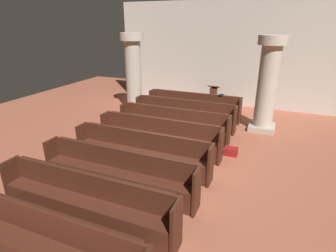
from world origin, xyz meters
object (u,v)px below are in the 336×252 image
(pillar_aisle_side, at_px, (268,83))
(pillar_far_side, at_px, (133,72))
(pew_row_4, at_px, (141,150))
(lectern, at_px, (213,99))
(pew_row_2, at_px, (173,123))
(pew_row_5, at_px, (118,171))
(pew_row_6, at_px, (85,199))
(hymn_book, at_px, (221,95))
(pew_row_7, at_px, (37,240))
(pew_row_1, at_px, (184,113))
(pew_row_3, at_px, (159,135))
(kneeler_box_red, at_px, (231,151))
(pew_row_0, at_px, (194,105))

(pillar_aisle_side, distance_m, pillar_far_side, 5.29)
(pew_row_4, relative_size, lectern, 3.42)
(pew_row_2, height_order, pew_row_5, same)
(pew_row_6, bearing_deg, pew_row_5, 90.00)
(pew_row_4, xyz_separation_m, pillar_far_side, (-2.62, 4.34, 1.15))
(pillar_aisle_side, height_order, hymn_book, pillar_aisle_side)
(pew_row_6, bearing_deg, pew_row_4, 90.00)
(pew_row_7, xyz_separation_m, pillar_aisle_side, (2.67, 7.41, 1.15))
(pew_row_4, height_order, pillar_far_side, pillar_far_side)
(pew_row_1, bearing_deg, lectern, 79.34)
(pew_row_3, relative_size, pew_row_4, 1.00)
(hymn_book, distance_m, kneeler_box_red, 3.23)
(pew_row_6, xyz_separation_m, pew_row_7, (0.00, -1.11, 0.00))
(pew_row_4, distance_m, hymn_book, 4.75)
(lectern, bearing_deg, pew_row_2, -97.40)
(pew_row_1, distance_m, pew_row_5, 4.43)
(pew_row_4, bearing_deg, pew_row_3, 90.00)
(pew_row_5, distance_m, pew_row_7, 2.21)
(pew_row_2, xyz_separation_m, pillar_aisle_side, (2.67, 1.88, 1.15))
(pillar_far_side, bearing_deg, hymn_book, 4.34)
(pew_row_0, xyz_separation_m, kneeler_box_red, (2.02, -2.76, -0.41))
(pew_row_3, bearing_deg, kneeler_box_red, 15.49)
(pew_row_4, relative_size, hymn_book, 18.38)
(pew_row_4, xyz_separation_m, pew_row_5, (0.00, -1.11, 0.00))
(pew_row_0, distance_m, pew_row_4, 4.43)
(pew_row_0, bearing_deg, kneeler_box_red, -53.87)
(hymn_book, xyz_separation_m, kneeler_box_red, (0.98, -2.95, -0.88))
(pillar_aisle_side, relative_size, pillar_far_side, 1.00)
(pew_row_1, bearing_deg, hymn_book, 51.42)
(pew_row_2, bearing_deg, lectern, 82.60)
(pew_row_5, bearing_deg, hymn_book, 79.77)
(pew_row_7, bearing_deg, lectern, 87.08)
(pew_row_5, xyz_separation_m, pew_row_6, (0.00, -1.11, 0.00))
(pillar_far_side, bearing_deg, pew_row_7, -71.14)
(pew_row_0, relative_size, kneeler_box_red, 10.05)
(lectern, height_order, kneeler_box_red, lectern)
(pew_row_3, bearing_deg, pew_row_7, -90.00)
(pew_row_0, distance_m, pew_row_1, 1.11)
(pew_row_5, xyz_separation_m, lectern, (0.46, 6.90, -0.07))
(pew_row_2, distance_m, lectern, 3.61)
(pew_row_6, xyz_separation_m, lectern, (0.46, 8.00, -0.07))
(pillar_aisle_side, xyz_separation_m, lectern, (-2.20, 1.70, -1.22))
(pillar_far_side, relative_size, kneeler_box_red, 8.72)
(pew_row_0, bearing_deg, pillar_aisle_side, -7.22)
(pillar_aisle_side, bearing_deg, pew_row_0, 172.78)
(lectern, bearing_deg, pew_row_1, -100.66)
(pew_row_6, distance_m, kneeler_box_red, 4.39)
(pillar_far_side, bearing_deg, pew_row_0, 1.97)
(pew_row_1, bearing_deg, pew_row_6, -90.00)
(pew_row_6, relative_size, pillar_far_side, 1.15)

